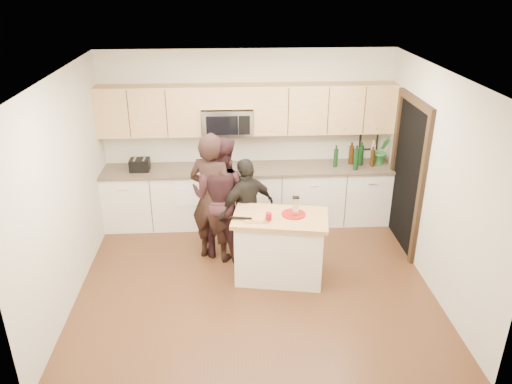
{
  "coord_description": "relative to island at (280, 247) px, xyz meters",
  "views": [
    {
      "loc": [
        -0.3,
        -5.54,
        3.77
      ],
      "look_at": [
        0.04,
        0.35,
        1.12
      ],
      "focal_mm": 35.0,
      "sensor_mm": 36.0,
      "label": 1
    }
  ],
  "objects": [
    {
      "name": "bottle_cluster",
      "position": [
        1.39,
        1.61,
        0.67
      ],
      "size": [
        0.7,
        0.39,
        0.39
      ],
      "color": "black",
      "rests_on": "back_cabinetry"
    },
    {
      "name": "box_grater",
      "position": [
        0.19,
        0.01,
        0.59
      ],
      "size": [
        0.09,
        0.06,
        0.25
      ],
      "color": "silver",
      "rests_on": "red_plate"
    },
    {
      "name": "doorway",
      "position": [
        1.89,
        0.83,
        0.7
      ],
      "size": [
        0.06,
        1.25,
        2.2
      ],
      "color": "black",
      "rests_on": "ground"
    },
    {
      "name": "drink_glass",
      "position": [
        -0.16,
        -0.09,
        0.49
      ],
      "size": [
        0.08,
        0.08,
        0.1
      ],
      "primitive_type": "cylinder",
      "color": "maroon",
      "rests_on": "island"
    },
    {
      "name": "upper_cabinetry",
      "position": [
        -0.3,
        1.76,
        1.39
      ],
      "size": [
        4.5,
        0.33,
        0.75
      ],
      "color": "tan",
      "rests_on": "ground"
    },
    {
      "name": "orchid",
      "position": [
        1.76,
        1.65,
        0.71
      ],
      "size": [
        0.26,
        0.22,
        0.44
      ],
      "primitive_type": "imported",
      "rotation": [
        0.0,
        0.0,
        0.11
      ],
      "color": "#307834",
      "rests_on": "back_cabinetry"
    },
    {
      "name": "room_shell",
      "position": [
        -0.34,
        -0.07,
        1.28
      ],
      "size": [
        4.52,
        4.02,
        2.71
      ],
      "color": "beige",
      "rests_on": "ground"
    },
    {
      "name": "tongs",
      "position": [
        -0.51,
        -0.07,
        0.47
      ],
      "size": [
        0.29,
        0.08,
        0.02
      ],
      "primitive_type": "cube",
      "rotation": [
        0.0,
        0.0,
        -0.17
      ],
      "color": "black",
      "rests_on": "cutting_board"
    },
    {
      "name": "dish_towel",
      "position": [
        -1.29,
        1.43,
        0.35
      ],
      "size": [
        0.34,
        0.6,
        0.48
      ],
      "color": "white",
      "rests_on": "ground"
    },
    {
      "name": "toaster",
      "position": [
        -2.0,
        1.6,
        0.58
      ],
      "size": [
        0.3,
        0.24,
        0.18
      ],
      "color": "black",
      "rests_on": "back_cabinetry"
    },
    {
      "name": "woman_center",
      "position": [
        -0.77,
        0.66,
        0.43
      ],
      "size": [
        1.06,
        0.96,
        1.77
      ],
      "primitive_type": "imported",
      "rotation": [
        0.0,
        0.0,
        2.72
      ],
      "color": "black",
      "rests_on": "ground"
    },
    {
      "name": "island",
      "position": [
        0.0,
        0.0,
        0.0
      ],
      "size": [
        1.3,
        0.9,
        0.9
      ],
      "rotation": [
        0.0,
        0.0,
        -0.17
      ],
      "color": "silver",
      "rests_on": "ground"
    },
    {
      "name": "cutting_board",
      "position": [
        -0.33,
        -0.1,
        0.45
      ],
      "size": [
        0.25,
        0.2,
        0.02
      ],
      "primitive_type": "cube",
      "rotation": [
        0.0,
        0.0,
        -0.17
      ],
      "color": "tan",
      "rests_on": "island"
    },
    {
      "name": "framed_picture",
      "position": [
        1.61,
        1.91,
        0.83
      ],
      "size": [
        0.3,
        0.03,
        0.38
      ],
      "color": "black",
      "rests_on": "ground"
    },
    {
      "name": "microwave",
      "position": [
        -0.65,
        1.73,
        1.2
      ],
      "size": [
        0.76,
        0.41,
        0.4
      ],
      "color": "silver",
      "rests_on": "ground"
    },
    {
      "name": "woman_left",
      "position": [
        -0.87,
        0.55,
        0.47
      ],
      "size": [
        0.8,
        0.7,
        1.85
      ],
      "primitive_type": "imported",
      "rotation": [
        0.0,
        0.0,
        2.67
      ],
      "color": "black",
      "rests_on": "ground"
    },
    {
      "name": "woman_right",
      "position": [
        -0.4,
        0.55,
        0.29
      ],
      "size": [
        0.93,
        0.76,
        1.48
      ],
      "primitive_type": "imported",
      "rotation": [
        0.0,
        0.0,
        3.7
      ],
      "color": "black",
      "rests_on": "ground"
    },
    {
      "name": "knife",
      "position": [
        -0.27,
        -0.17,
        0.46
      ],
      "size": [
        0.23,
        0.06,
        0.01
      ],
      "primitive_type": "cube",
      "rotation": [
        0.0,
        0.0,
        -0.17
      ],
      "color": "silver",
      "rests_on": "cutting_board"
    },
    {
      "name": "floor",
      "position": [
        -0.34,
        -0.07,
        -0.45
      ],
      "size": [
        4.5,
        4.5,
        0.0
      ],
      "primitive_type": "plane",
      "color": "#502C1B",
      "rests_on": "ground"
    },
    {
      "name": "red_plate",
      "position": [
        0.17,
        0.04,
        0.45
      ],
      "size": [
        0.31,
        0.31,
        0.02
      ],
      "primitive_type": "cylinder",
      "color": "maroon",
      "rests_on": "island"
    },
    {
      "name": "back_cabinetry",
      "position": [
        -0.34,
        1.62,
        0.02
      ],
      "size": [
        4.5,
        0.66,
        0.94
      ],
      "color": "silver",
      "rests_on": "ground"
    }
  ]
}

